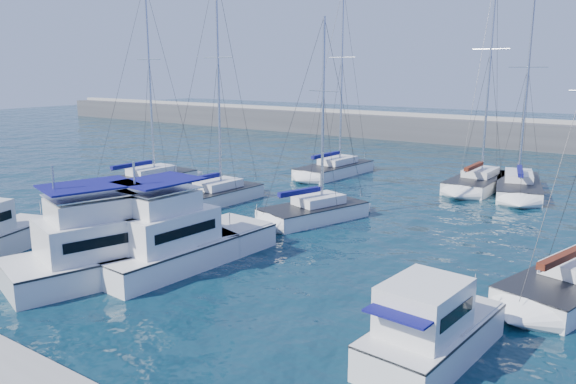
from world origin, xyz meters
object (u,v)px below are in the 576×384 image
Objects in this scene: motor_yacht_stbd_outer at (430,333)px; sailboat_mid_c at (314,212)px; sailboat_mid_a at (147,180)px; sailboat_back_a at (335,169)px; sailboat_mid_e at (574,284)px; motor_yacht_stbd_inner at (178,241)px; motor_yacht_port_inner at (115,249)px; sailboat_mid_b at (214,195)px; sailboat_back_c at (518,186)px; sailboat_back_b at (478,182)px.

sailboat_mid_c is (-12.25, 12.33, -0.43)m from motor_yacht_stbd_outer.
sailboat_mid_a is 16.14m from sailboat_back_a.
motor_yacht_stbd_inner is at bearing -142.16° from sailboat_mid_e.
motor_yacht_stbd_inner reaches higher than motor_yacht_stbd_outer.
motor_yacht_port_inner is 14.78m from motor_yacht_stbd_outer.
sailboat_mid_a is (-28.52, 13.18, -0.41)m from motor_yacht_stbd_outer.
sailboat_mid_b is (-7.17, 10.43, -0.58)m from motor_yacht_stbd_inner.
motor_yacht_stbd_inner is 10.60m from sailboat_mid_c.
sailboat_mid_e is (17.71, 9.25, -0.63)m from motor_yacht_port_inner.
sailboat_back_c is (-6.70, 19.16, 0.01)m from sailboat_mid_e.
motor_yacht_stbd_outer is 0.50× the size of sailboat_mid_c.
sailboat_mid_b is 13.93m from sailboat_back_a.
sailboat_mid_b is 1.27× the size of sailboat_mid_c.
motor_yacht_stbd_inner is 19.02m from sailboat_mid_a.
motor_yacht_port_inner is at bearing -105.18° from sailboat_back_b.
sailboat_mid_c is 0.94× the size of sailboat_mid_e.
sailboat_mid_c is at bearing -0.57° from sailboat_mid_a.
motor_yacht_stbd_outer is 17.39m from sailboat_mid_c.
sailboat_mid_b is at bearing -173.67° from sailboat_mid_e.
sailboat_back_b is (13.75, 15.38, 0.00)m from sailboat_mid_b.
motor_yacht_port_inner is 0.83× the size of sailboat_mid_e.
sailboat_back_b is at bearing 108.88° from motor_yacht_stbd_outer.
sailboat_mid_c is 15.66m from sailboat_mid_e.
sailboat_mid_a is at bearing -163.97° from sailboat_back_c.
motor_yacht_port_inner is 0.69× the size of sailboat_mid_b.
sailboat_mid_a is (-13.76, 13.89, -0.60)m from motor_yacht_port_inner.
sailboat_mid_b reaches higher than motor_yacht_port_inner.
motor_yacht_port_inner is 14.15m from sailboat_mid_b.
motor_yacht_stbd_inner is 0.60× the size of sailboat_back_a.
sailboat_back_b reaches higher than sailboat_mid_b.
sailboat_mid_c is 17.57m from sailboat_back_c.
sailboat_mid_e is 0.82× the size of sailboat_back_a.
motor_yacht_stbd_outer is 23.85m from sailboat_mid_b.
sailboat_mid_e is 0.89× the size of sailboat_back_c.
motor_yacht_stbd_outer is at bearing -93.74° from sailboat_mid_e.
sailboat_back_a is 12.20m from sailboat_back_b.
sailboat_back_c is at bearing 32.80° from sailboat_mid_a.
sailboat_mid_e is at bearing -5.97° from sailboat_mid_a.
sailboat_back_c is at bearing 86.16° from motor_yacht_port_inner.
motor_yacht_stbd_outer is 32.15m from sailboat_back_a.
sailboat_mid_b is 23.70m from sailboat_mid_e.
sailboat_mid_e is at bearing -34.50° from sailboat_back_a.
motor_yacht_stbd_outer is 27.96m from sailboat_back_c.
sailboat_back_c is at bearing 102.92° from motor_yacht_stbd_outer.
sailboat_mid_c is at bearing -109.23° from sailboat_back_b.
sailboat_back_c is at bearing 78.77° from sailboat_mid_c.
sailboat_mid_b reaches higher than sailboat_mid_a.
motor_yacht_stbd_outer is 0.37× the size of sailboat_back_b.
sailboat_mid_b is 1.20× the size of sailboat_mid_e.
sailboat_back_a reaches higher than sailboat_mid_e.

